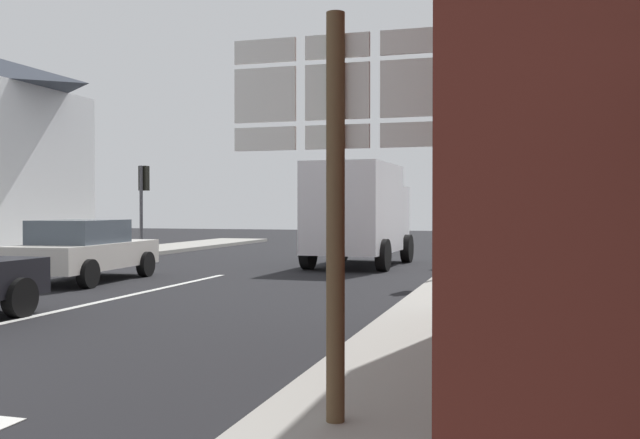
# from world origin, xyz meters

# --- Properties ---
(ground_plane) EXTENTS (80.00, 80.00, 0.00)m
(ground_plane) POSITION_xyz_m (0.00, 10.00, 0.00)
(ground_plane) COLOR black
(sidewalk_right) EXTENTS (2.67, 44.00, 0.14)m
(sidewalk_right) POSITION_xyz_m (6.83, 8.00, 0.07)
(sidewalk_right) COLOR gray
(sidewalk_right) RESTS_ON ground
(lane_centre_stripe) EXTENTS (0.16, 12.00, 0.01)m
(lane_centre_stripe) POSITION_xyz_m (0.00, 6.00, 0.01)
(lane_centre_stripe) COLOR silver
(lane_centre_stripe) RESTS_ON ground
(sedan_far) EXTENTS (2.17, 4.30, 1.47)m
(sedan_far) POSITION_xyz_m (-2.50, 9.66, 0.76)
(sedan_far) COLOR beige
(sedan_far) RESTS_ON ground
(delivery_truck) EXTENTS (2.62, 5.07, 3.05)m
(delivery_truck) POSITION_xyz_m (2.77, 15.82, 1.65)
(delivery_truck) COLOR silver
(delivery_truck) RESTS_ON ground
(route_sign_post) EXTENTS (1.66, 0.14, 3.20)m
(route_sign_post) POSITION_xyz_m (6.20, 0.35, 2.00)
(route_sign_post) COLOR brown
(route_sign_post) RESTS_ON ground
(traffic_light_near_right) EXTENTS (0.30, 0.49, 3.72)m
(traffic_light_near_right) POSITION_xyz_m (5.80, 11.72, 2.75)
(traffic_light_near_right) COLOR #47474C
(traffic_light_near_right) RESTS_ON ground
(traffic_light_far_left) EXTENTS (0.30, 0.49, 3.30)m
(traffic_light_far_left) POSITION_xyz_m (-5.80, 17.95, 2.44)
(traffic_light_far_left) COLOR #47474C
(traffic_light_far_left) RESTS_ON ground
(traffic_light_far_right) EXTENTS (0.30, 0.49, 3.59)m
(traffic_light_far_right) POSITION_xyz_m (5.80, 17.50, 2.66)
(traffic_light_far_right) COLOR #47474C
(traffic_light_far_right) RESTS_ON ground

